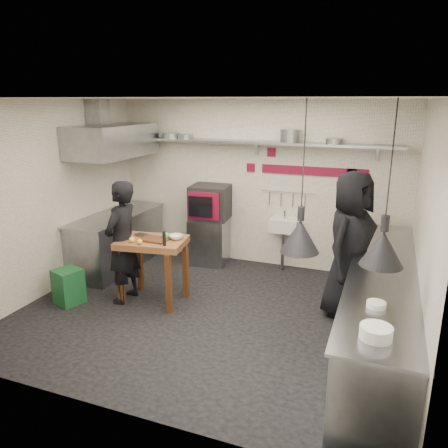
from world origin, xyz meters
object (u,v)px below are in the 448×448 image
(green_bin, at_px, (68,286))
(chef_left, at_px, (122,242))
(prep_table, at_px, (153,270))
(oven_stand, at_px, (209,241))
(chef_right, at_px, (350,245))
(combi_oven, at_px, (211,202))

(green_bin, height_order, chef_left, chef_left)
(prep_table, distance_m, chef_left, 0.59)
(oven_stand, relative_size, chef_right, 0.41)
(prep_table, bearing_deg, chef_left, -171.25)
(oven_stand, bearing_deg, green_bin, -125.71)
(chef_left, bearing_deg, green_bin, -61.23)
(oven_stand, xyz_separation_m, green_bin, (-1.24, -2.18, -0.15))
(oven_stand, distance_m, combi_oven, 0.69)
(chef_left, height_order, chef_right, chef_right)
(oven_stand, bearing_deg, combi_oven, 76.45)
(oven_stand, xyz_separation_m, chef_right, (2.45, -1.11, 0.57))
(prep_table, height_order, chef_right, chef_right)
(chef_left, distance_m, chef_right, 3.08)
(prep_table, bearing_deg, oven_stand, 75.89)
(green_bin, bearing_deg, chef_left, 28.16)
(oven_stand, xyz_separation_m, prep_table, (-0.15, -1.68, 0.06))
(combi_oven, relative_size, prep_table, 0.70)
(oven_stand, relative_size, prep_table, 0.87)
(oven_stand, bearing_deg, prep_table, -101.19)
(prep_table, distance_m, chef_right, 2.71)
(green_bin, bearing_deg, combi_oven, 60.82)
(green_bin, xyz_separation_m, prep_table, (1.09, 0.50, 0.21))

